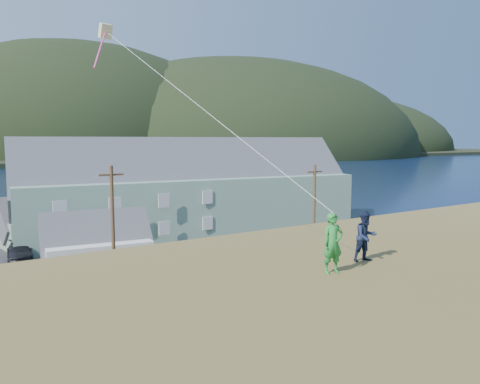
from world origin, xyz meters
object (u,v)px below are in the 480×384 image
at_px(shed_palegreen_far, 48,221).
at_px(kite_flyer_navy, 366,237).
at_px(kite_flyer_green, 333,243).
at_px(lodge, 192,189).
at_px(shed_white, 97,248).

relative_size(shed_palegreen_far, kite_flyer_navy, 6.56).
bearing_deg(shed_palegreen_far, kite_flyer_green, -100.31).
bearing_deg(lodge, kite_flyer_green, -105.20).
xyz_separation_m(lodge, shed_white, (-14.74, -12.35, -2.72)).
bearing_deg(shed_white, lodge, 47.08).
height_order(lodge, kite_flyer_navy, lodge).
distance_m(lodge, kite_flyer_navy, 41.38).
bearing_deg(lodge, kite_flyer_navy, -103.08).
distance_m(shed_white, kite_flyer_green, 27.54).
height_order(lodge, kite_flyer_green, lodge).
height_order(lodge, shed_palegreen_far, lodge).
distance_m(lodge, kite_flyer_green, 42.40).
xyz_separation_m(kite_flyer_green, kite_flyer_navy, (1.80, 0.40, -0.08)).
bearing_deg(kite_flyer_navy, shed_palegreen_far, 104.03).
relative_size(lodge, shed_white, 4.52).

